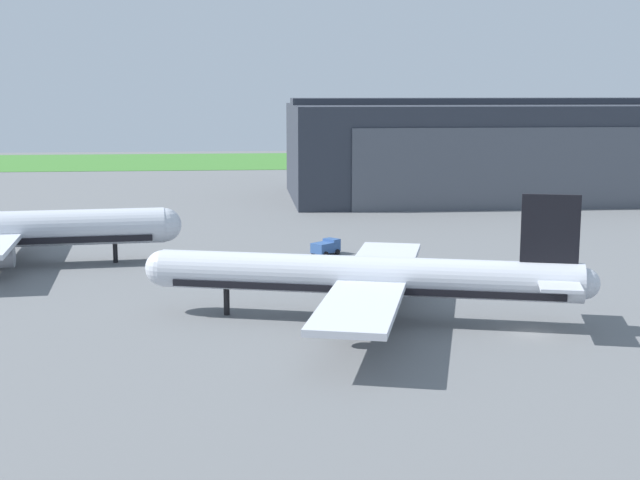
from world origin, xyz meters
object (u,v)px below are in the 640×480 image
Objects in this scene: maintenance_hangar at (489,150)px; fuel_bowser at (326,247)px; airliner_near_left at (366,277)px; airliner_far_right at (5,231)px.

maintenance_hangar is 67.12m from fuel_bowser.
fuel_bowser is (-36.69, -55.65, -7.96)m from maintenance_hangar.
fuel_bowser is at bearing 90.81° from airliner_near_left.
airliner_near_left is 32.49m from fuel_bowser.
airliner_far_right is 10.24× the size of fuel_bowser.
airliner_far_right is at bearing -174.09° from fuel_bowser.
airliner_far_right reaches higher than airliner_near_left.
airliner_near_left is 10.01× the size of fuel_bowser.
airliner_far_right is (-38.81, 28.38, 0.19)m from airliner_near_left.
maintenance_hangar reaches higher than airliner_near_left.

